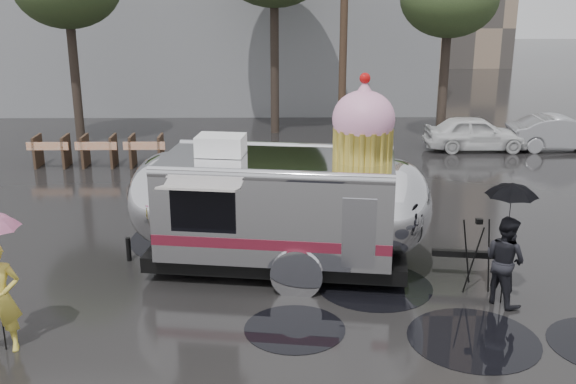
{
  "coord_description": "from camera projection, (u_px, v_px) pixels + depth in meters",
  "views": [
    {
      "loc": [
        0.16,
        -10.85,
        5.62
      ],
      "look_at": [
        0.33,
        1.89,
        1.64
      ],
      "focal_mm": 42.0,
      "sensor_mm": 36.0,
      "label": 1
    }
  ],
  "objects": [
    {
      "name": "umbrella_black",
      "position": [
        511.0,
        203.0,
        11.78
      ],
      "size": [
        1.11,
        1.11,
        2.31
      ],
      "color": "black",
      "rests_on": "ground"
    },
    {
      "name": "airstream_trailer",
      "position": [
        283.0,
        202.0,
        13.38
      ],
      "size": [
        7.56,
        3.19,
        4.1
      ],
      "rotation": [
        0.0,
        0.0,
        -0.14
      ],
      "color": "silver",
      "rests_on": "ground"
    },
    {
      "name": "puddles",
      "position": [
        315.0,
        275.0,
        13.48
      ],
      "size": [
        9.67,
        7.55,
        0.01
      ],
      "color": "black",
      "rests_on": "ground"
    },
    {
      "name": "utility_pole",
      "position": [
        344.0,
        11.0,
        24.05
      ],
      "size": [
        1.6,
        0.28,
        9.0
      ],
      "color": "#473323",
      "rests_on": "ground"
    },
    {
      "name": "person_right",
      "position": [
        505.0,
        260.0,
        12.11
      ],
      "size": [
        0.8,
        0.91,
        1.66
      ],
      "primitive_type": "imported",
      "rotation": [
        0.0,
        0.0,
        2.14
      ],
      "color": "black",
      "rests_on": "ground"
    },
    {
      "name": "ground",
      "position": [
        271.0,
        311.0,
        12.03
      ],
      "size": [
        120.0,
        120.0,
        0.0
      ],
      "primitive_type": "plane",
      "color": "black",
      "rests_on": "ground"
    },
    {
      "name": "tripod",
      "position": [
        477.0,
        248.0,
        12.65
      ],
      "size": [
        0.53,
        0.6,
        1.43
      ],
      "rotation": [
        0.0,
        0.0,
        0.04
      ],
      "color": "black",
      "rests_on": "ground"
    },
    {
      "name": "barricade_row",
      "position": [
        99.0,
        150.0,
        21.31
      ],
      "size": [
        4.3,
        0.8,
        1.0
      ],
      "color": "#473323",
      "rests_on": "ground"
    }
  ]
}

